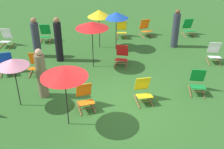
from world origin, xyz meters
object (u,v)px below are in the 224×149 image
Objects in this scene: umbrella_4 at (99,13)px; deckchair_14 at (198,82)px; umbrella_1 at (64,73)px; person_1 at (176,30)px; deckchair_10 at (122,30)px; person_0 at (36,39)px; deckchair_11 at (36,64)px; person_2 at (41,75)px; person_3 at (58,41)px; deckchair_3 at (85,97)px; deckchair_4 at (6,64)px; deckchair_2 at (214,53)px; umbrella_0 at (116,15)px; deckchair_6 at (122,56)px; umbrella_2 at (13,63)px; deckchair_8 at (189,28)px; deckchair_13 at (143,91)px; deckchair_0 at (146,29)px; umbrella_3 at (92,25)px; deckchair_15 at (6,38)px; deckchair_12 at (45,34)px.

deckchair_14 is at bearing -55.18° from umbrella_4.
umbrella_1 is 7.07m from person_1.
person_0 is (-3.97, -1.75, 0.45)m from deckchair_10.
deckchair_11 is (-3.90, -3.26, 0.00)m from deckchair_10.
person_1 is 6.65m from person_2.
person_3 reaches higher than umbrella_4.
deckchair_4 is (-2.88, 2.71, 0.00)m from deckchair_3.
umbrella_0 reaches higher than deckchair_2.
deckchair_6 is 0.52× the size of umbrella_2.
deckchair_8 and deckchair_13 have the same top height.
person_2 is (1.53, -1.87, 0.45)m from deckchair_4.
person_2 reaches higher than person_0.
person_0 is at bearing 131.49° from deckchair_13.
deckchair_2 and deckchair_4 have the same top height.
deckchair_0 and deckchair_10 have the same top height.
deckchair_3 is at bearing 55.57° from umbrella_1.
deckchair_6 and deckchair_14 have the same top height.
deckchair_14 is 5.26m from person_2.
umbrella_4 is 4.50m from person_2.
person_0 is at bearing 44.47° from deckchair_4.
deckchair_4 is at bearing 109.40° from umbrella_2.
deckchair_4 is 3.64m from umbrella_3.
deckchair_14 is (3.88, 0.40, 0.00)m from deckchair_3.
deckchair_13 is at bearing -3.98° from umbrella_2.
deckchair_8 is at bearing 11.35° from umbrella_4.
deckchair_11 is 0.48× the size of person_2.
deckchair_3 is at bearing -158.89° from deckchair_14.
deckchair_8 is at bearing -124.04° from person_3.
umbrella_3 is at bearing 42.86° from umbrella_2.
deckchair_11 is 1.57m from person_0.
deckchair_11 is at bearing -109.43° from person_0.
deckchair_10 is at bearing 123.01° from deckchair_14.
person_2 reaches higher than deckchair_2.
deckchair_10 is 5.53m from deckchair_15.
deckchair_10 is (-1.23, -0.02, 0.00)m from deckchair_0.
deckchair_4 and deckchair_14 have the same top height.
person_2 is at bearing 32.20° from umbrella_2.
person_1 reaches higher than deckchair_4.
person_1 is (6.19, 0.22, 0.01)m from person_0.
deckchair_13 is 0.97× the size of deckchair_14.
deckchair_11 is at bearing -87.60° from deckchair_12.
deckchair_14 is at bearing -15.73° from deckchair_11.
deckchair_4 is 1.00× the size of deckchair_10.
person_3 reaches higher than deckchair_13.
deckchair_15 is (-1.61, 2.86, 0.00)m from deckchair_11.
person_3 reaches higher than umbrella_0.
deckchair_8 is at bearing -17.31° from deckchair_0.
umbrella_3 reaches higher than deckchair_14.
person_0 is at bearing -167.37° from umbrella_4.
umbrella_2 is at bearing -89.89° from deckchair_12.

